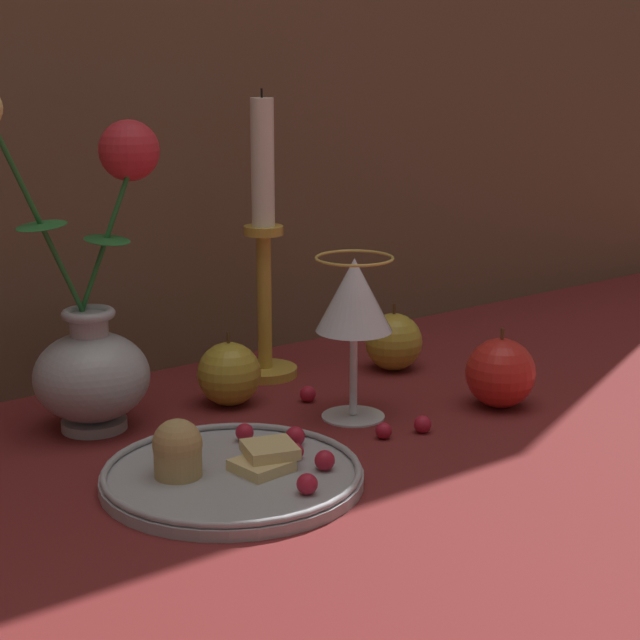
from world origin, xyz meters
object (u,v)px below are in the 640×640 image
object	(u,v)px
vase	(92,332)
wine_glass	(354,301)
candlestick	(264,253)
apple_beside_vase	(394,342)
apple_at_table_edge	(501,373)
apple_near_glass	(230,374)
plate_with_pastries	(228,471)

from	to	relation	value
vase	wine_glass	world-z (taller)	vase
candlestick	vase	bearing A→B (deg)	-170.09
apple_beside_vase	apple_at_table_edge	bearing A→B (deg)	-89.06
wine_glass	apple_at_table_edge	bearing A→B (deg)	-24.77
apple_near_glass	plate_with_pastries	bearing A→B (deg)	-122.96
apple_beside_vase	apple_at_table_edge	size ratio (longest dim) A/B	0.93
apple_near_glass	apple_at_table_edge	world-z (taller)	apple_at_table_edge
apple_beside_vase	apple_at_table_edge	world-z (taller)	apple_at_table_edge
wine_glass	apple_near_glass	size ratio (longest dim) A/B	2.10
plate_with_pastries	wine_glass	distance (m)	0.23
apple_at_table_edge	apple_near_glass	bearing A→B (deg)	141.54
vase	wine_glass	xyz separation A→B (m)	(0.22, -0.13, 0.02)
apple_near_glass	vase	bearing A→B (deg)	171.60
vase	candlestick	size ratio (longest dim) A/B	1.04
apple_beside_vase	candlestick	bearing A→B (deg)	152.04
apple_beside_vase	apple_at_table_edge	distance (m)	0.17
plate_with_pastries	apple_near_glass	size ratio (longest dim) A/B	2.88
vase	apple_beside_vase	xyz separation A→B (m)	(0.36, -0.03, -0.06)
plate_with_pastries	apple_near_glass	bearing A→B (deg)	57.04
wine_glass	apple_near_glass	bearing A→B (deg)	125.41
candlestick	apple_near_glass	xyz separation A→B (m)	(-0.09, -0.06, -0.11)
plate_with_pastries	candlestick	distance (m)	0.34
plate_with_pastries	wine_glass	size ratio (longest dim) A/B	1.37
apple_near_glass	apple_at_table_edge	xyz separation A→B (m)	(0.22, -0.18, 0.00)
vase	apple_at_table_edge	bearing A→B (deg)	-28.40
apple_at_table_edge	plate_with_pastries	bearing A→B (deg)	-179.89
plate_with_pastries	candlestick	world-z (taller)	candlestick
wine_glass	apple_beside_vase	distance (m)	0.20
vase	apple_at_table_edge	xyz separation A→B (m)	(0.37, -0.20, -0.06)
candlestick	apple_beside_vase	world-z (taller)	candlestick
wine_glass	apple_at_table_edge	world-z (taller)	wine_glass
candlestick	apple_near_glass	size ratio (longest dim) A/B	4.07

